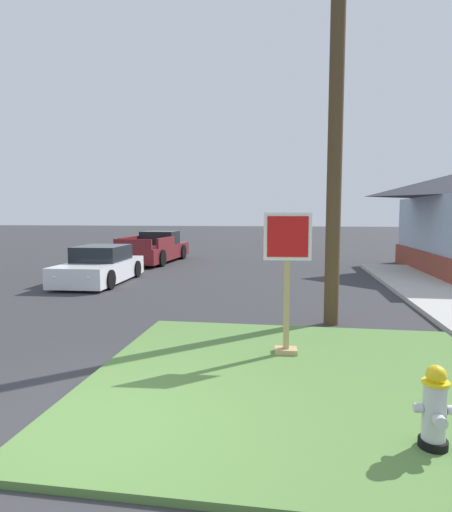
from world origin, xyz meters
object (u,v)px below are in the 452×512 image
at_px(parked_sedan_white, 100,267).
at_px(utility_pole, 337,74).
at_px(stop_sign, 287,285).
at_px(manhole_cover, 193,351).
at_px(pickup_truck_maroon, 155,249).
at_px(fire_hydrant, 435,409).

height_order(parked_sedan_white, utility_pole, utility_pole).
bearing_deg(stop_sign, utility_pole, 68.46).
xyz_separation_m(stop_sign, manhole_cover, (-1.58, 0.12, -1.20)).
xyz_separation_m(manhole_cover, pickup_truck_maroon, (-4.93, 13.12, 0.61)).
bearing_deg(manhole_cover, stop_sign, -4.25).
distance_m(pickup_truck_maroon, utility_pole, 13.95).
relative_size(manhole_cover, utility_pole, 0.07).
relative_size(fire_hydrant, pickup_truck_maroon, 0.15).
relative_size(parked_sedan_white, utility_pole, 0.43).
relative_size(stop_sign, pickup_truck_maroon, 0.41).
height_order(stop_sign, pickup_truck_maroon, stop_sign).
bearing_deg(fire_hydrant, parked_sedan_white, 129.49).
height_order(fire_hydrant, pickup_truck_maroon, pickup_truck_maroon).
height_order(pickup_truck_maroon, utility_pole, utility_pole).
distance_m(fire_hydrant, manhole_cover, 4.10).
bearing_deg(manhole_cover, fire_hydrant, -42.17).
distance_m(stop_sign, pickup_truck_maroon, 14.76).
bearing_deg(fire_hydrant, utility_pole, 96.09).
distance_m(parked_sedan_white, utility_pole, 9.79).
distance_m(fire_hydrant, utility_pole, 6.83).
distance_m(fire_hydrant, parked_sedan_white, 12.35).
bearing_deg(manhole_cover, pickup_truck_maroon, 110.61).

